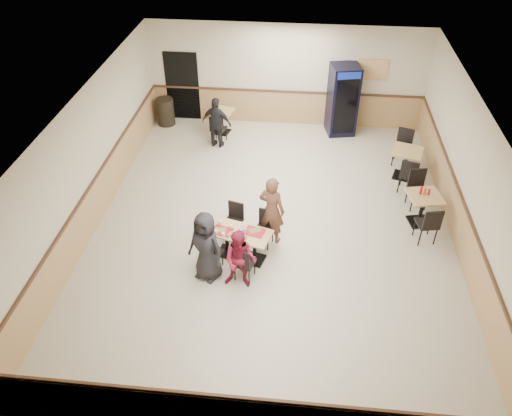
# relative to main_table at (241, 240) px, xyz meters

# --- Properties ---
(ground) EXTENTS (10.00, 10.00, 0.00)m
(ground) POSITION_rel_main_table_xyz_m (0.59, 1.07, -0.44)
(ground) COLOR beige
(ground) RESTS_ON ground
(room_shell) EXTENTS (10.00, 10.00, 10.00)m
(room_shell) POSITION_rel_main_table_xyz_m (2.37, 3.62, 0.13)
(room_shell) COLOR silver
(room_shell) RESTS_ON ground
(main_table) EXTENTS (1.37, 0.94, 0.67)m
(main_table) POSITION_rel_main_table_xyz_m (0.00, 0.00, 0.00)
(main_table) COLOR black
(main_table) RESTS_ON ground
(main_chairs) EXTENTS (1.46, 1.71, 0.85)m
(main_chairs) POSITION_rel_main_table_xyz_m (-0.04, 0.01, -0.02)
(main_chairs) COLOR black
(main_chairs) RESTS_ON ground
(diner_woman_left) EXTENTS (0.90, 0.76, 1.55)m
(diner_woman_left) POSITION_rel_main_table_xyz_m (-0.59, -0.62, 0.33)
(diner_woman_left) COLOR black
(diner_woman_left) RESTS_ON ground
(diner_woman_right) EXTENTS (0.69, 0.56, 1.33)m
(diner_woman_right) POSITION_rel_main_table_xyz_m (0.10, -0.81, 0.22)
(diner_woman_right) COLOR maroon
(diner_woman_right) RESTS_ON ground
(diner_man_opposite) EXTENTS (0.68, 0.57, 1.61)m
(diner_man_opposite) POSITION_rel_main_table_xyz_m (0.59, 0.62, 0.36)
(diner_man_opposite) COLOR brown
(diner_man_opposite) RESTS_ON ground
(lone_diner) EXTENTS (0.92, 0.56, 1.46)m
(lone_diner) POSITION_rel_main_table_xyz_m (-1.22, 4.47, 0.29)
(lone_diner) COLOR black
(lone_diner) RESTS_ON ground
(tabletop_clutter) EXTENTS (1.12, 0.55, 0.12)m
(tabletop_clutter) POSITION_rel_main_table_xyz_m (-0.08, -0.02, 0.25)
(tabletop_clutter) COLOR #AF0B22
(tabletop_clutter) RESTS_ON main_table
(side_table_near) EXTENTS (0.84, 0.84, 0.76)m
(side_table_near) POSITION_rel_main_table_xyz_m (3.92, 1.54, 0.06)
(side_table_near) COLOR black
(side_table_near) RESTS_ON ground
(side_table_near_chair_south) EXTENTS (0.53, 0.53, 0.96)m
(side_table_near_chair_south) POSITION_rel_main_table_xyz_m (3.92, 0.93, 0.04)
(side_table_near_chair_south) COLOR black
(side_table_near_chair_south) RESTS_ON ground
(side_table_near_chair_north) EXTENTS (0.53, 0.53, 0.96)m
(side_table_near_chair_north) POSITION_rel_main_table_xyz_m (3.92, 2.15, 0.04)
(side_table_near_chair_north) COLOR black
(side_table_near_chair_north) RESTS_ON ground
(side_table_far) EXTENTS (0.92, 0.92, 0.78)m
(side_table_far) POSITION_rel_main_table_xyz_m (3.80, 3.42, 0.08)
(side_table_far) COLOR black
(side_table_far) RESTS_ON ground
(side_table_far_chair_south) EXTENTS (0.58, 0.58, 0.99)m
(side_table_far_chair_south) POSITION_rel_main_table_xyz_m (3.80, 2.79, 0.05)
(side_table_far_chair_south) COLOR black
(side_table_far_chair_south) RESTS_ON ground
(side_table_far_chair_north) EXTENTS (0.58, 0.58, 0.99)m
(side_table_far_chair_north) POSITION_rel_main_table_xyz_m (3.80, 4.04, 0.05)
(side_table_far_chair_north) COLOR black
(side_table_far_chair_north) RESTS_ON ground
(condiment_caddy) EXTENTS (0.23, 0.06, 0.20)m
(condiment_caddy) POSITION_rel_main_table_xyz_m (3.89, 1.59, 0.40)
(condiment_caddy) COLOR red
(condiment_caddy) RESTS_ON side_table_near
(back_table) EXTENTS (0.80, 0.80, 0.70)m
(back_table) POSITION_rel_main_table_xyz_m (-1.22, 5.27, 0.02)
(back_table) COLOR black
(back_table) RESTS_ON ground
(back_table_chair_lone) EXTENTS (0.50, 0.50, 0.89)m
(back_table_chair_lone) POSITION_rel_main_table_xyz_m (-1.22, 4.71, -0.00)
(back_table_chair_lone) COLOR black
(back_table_chair_lone) RESTS_ON ground
(pepsi_cooler) EXTENTS (0.91, 0.91, 2.03)m
(pepsi_cooler) POSITION_rel_main_table_xyz_m (2.23, 5.66, 0.57)
(pepsi_cooler) COLOR black
(pepsi_cooler) RESTS_ON ground
(trash_bin) EXTENTS (0.52, 0.52, 0.82)m
(trash_bin) POSITION_rel_main_table_xyz_m (-2.98, 5.62, -0.04)
(trash_bin) COLOR black
(trash_bin) RESTS_ON ground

